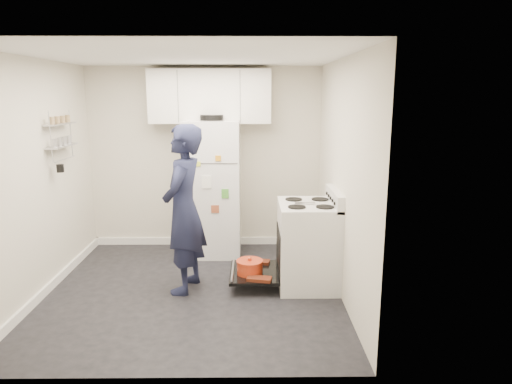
{
  "coord_description": "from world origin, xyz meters",
  "views": [
    {
      "loc": [
        0.64,
        -4.72,
        2.13
      ],
      "look_at": [
        0.69,
        0.29,
        1.05
      ],
      "focal_mm": 32.0,
      "sensor_mm": 36.0,
      "label": 1
    }
  ],
  "objects_px": {
    "electric_range": "(307,245)",
    "person": "(184,209)",
    "open_oven_door": "(252,270)",
    "refrigerator": "(213,188)"
  },
  "relations": [
    {
      "from": "electric_range",
      "to": "refrigerator",
      "type": "height_order",
      "value": "refrigerator"
    },
    {
      "from": "refrigerator",
      "to": "person",
      "type": "xyz_separation_m",
      "value": [
        -0.22,
        -1.21,
        0.01
      ]
    },
    {
      "from": "person",
      "to": "open_oven_door",
      "type": "bearing_deg",
      "value": 107.16
    },
    {
      "from": "electric_range",
      "to": "refrigerator",
      "type": "relative_size",
      "value": 0.59
    },
    {
      "from": "electric_range",
      "to": "person",
      "type": "bearing_deg",
      "value": -175.22
    },
    {
      "from": "open_oven_door",
      "to": "refrigerator",
      "type": "relative_size",
      "value": 0.38
    },
    {
      "from": "electric_range",
      "to": "person",
      "type": "distance_m",
      "value": 1.43
    },
    {
      "from": "electric_range",
      "to": "open_oven_door",
      "type": "distance_m",
      "value": 0.67
    },
    {
      "from": "electric_range",
      "to": "person",
      "type": "relative_size",
      "value": 0.6
    },
    {
      "from": "open_oven_door",
      "to": "person",
      "type": "height_order",
      "value": "person"
    }
  ]
}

